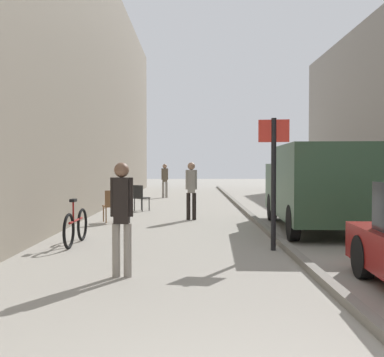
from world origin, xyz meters
name	(u,v)px	position (x,y,z in m)	size (l,w,h in m)	color
ground_plane	(199,219)	(0.00, 12.00, 0.00)	(80.00, 80.00, 0.00)	gray
building_facade_left	(26,66)	(-5.29, 12.00, 4.70)	(3.37, 40.00, 9.40)	gray
kerb_strip	(251,217)	(1.58, 12.00, 0.06)	(0.16, 40.00, 0.12)	slate
pedestrian_main_foreground	(163,178)	(-1.68, 21.40, 0.99)	(0.34, 0.23, 1.71)	gray
pedestrian_mid_block	(120,211)	(-1.35, 4.51, 0.99)	(0.34, 0.22, 1.72)	gray
pedestrian_far_crossing	(189,187)	(-0.32, 11.82, 1.01)	(0.35, 0.23, 1.75)	black
delivery_van	(313,184)	(2.90, 9.72, 1.18)	(2.19, 5.54, 2.17)	#335138
street_sign_post	(271,172)	(1.31, 6.72, 1.55)	(0.60, 0.12, 2.60)	black
bicycle_leaning	(74,227)	(-2.75, 7.38, 0.38)	(0.11, 1.77, 0.98)	black
cafe_chair_near_window	(138,196)	(-2.17, 14.55, 0.55)	(0.62, 0.62, 0.94)	black
cafe_chair_by_doorway	(110,204)	(-2.63, 11.18, 0.55)	(0.57, 0.57, 0.94)	brown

